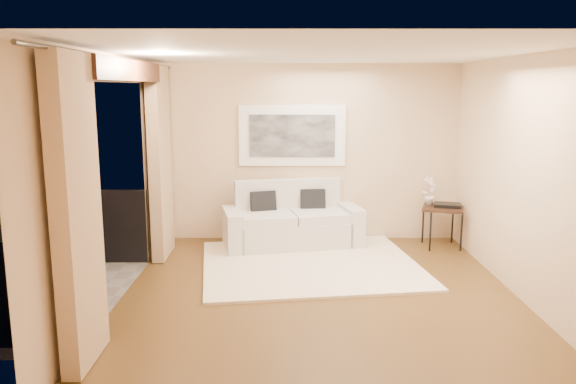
{
  "coord_description": "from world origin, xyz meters",
  "views": [
    {
      "loc": [
        -0.37,
        -6.08,
        2.35
      ],
      "look_at": [
        -0.36,
        0.84,
        1.05
      ],
      "focal_mm": 35.0,
      "sensor_mm": 36.0,
      "label": 1
    }
  ],
  "objects_px": {
    "side_table": "(443,210)",
    "balcony_chair_far": "(50,228)",
    "bistro_table": "(68,228)",
    "balcony_chair_near": "(54,268)",
    "ice_bucket": "(58,212)",
    "sofa": "(291,223)",
    "orchid": "(430,190)"
  },
  "relations": [
    {
      "from": "side_table",
      "to": "balcony_chair_far",
      "type": "height_order",
      "value": "balcony_chair_far"
    },
    {
      "from": "bistro_table",
      "to": "balcony_chair_near",
      "type": "distance_m",
      "value": 1.12
    },
    {
      "from": "ice_bucket",
      "to": "balcony_chair_far",
      "type": "bearing_deg",
      "value": 130.39
    },
    {
      "from": "side_table",
      "to": "balcony_chair_near",
      "type": "distance_m",
      "value": 5.35
    },
    {
      "from": "balcony_chair_far",
      "to": "balcony_chair_near",
      "type": "bearing_deg",
      "value": 94.79
    },
    {
      "from": "ice_bucket",
      "to": "sofa",
      "type": "bearing_deg",
      "value": 26.99
    },
    {
      "from": "balcony_chair_far",
      "to": "bistro_table",
      "type": "bearing_deg",
      "value": 116.07
    },
    {
      "from": "orchid",
      "to": "balcony_chair_near",
      "type": "distance_m",
      "value": 5.26
    },
    {
      "from": "bistro_table",
      "to": "balcony_chair_far",
      "type": "relative_size",
      "value": 0.76
    },
    {
      "from": "balcony_chair_far",
      "to": "side_table",
      "type": "bearing_deg",
      "value": 172.68
    },
    {
      "from": "side_table",
      "to": "sofa",
      "type": "bearing_deg",
      "value": 177.68
    },
    {
      "from": "sofa",
      "to": "orchid",
      "type": "xyz_separation_m",
      "value": [
        2.06,
        0.02,
        0.5
      ]
    },
    {
      "from": "bistro_table",
      "to": "ice_bucket",
      "type": "relative_size",
      "value": 3.74
    },
    {
      "from": "sofa",
      "to": "ice_bucket",
      "type": "xyz_separation_m",
      "value": [
        -2.87,
        -1.46,
        0.51
      ]
    },
    {
      "from": "orchid",
      "to": "bistro_table",
      "type": "xyz_separation_m",
      "value": [
        -4.79,
        -1.58,
        -0.18
      ]
    },
    {
      "from": "side_table",
      "to": "orchid",
      "type": "bearing_deg",
      "value": 148.71
    },
    {
      "from": "ice_bucket",
      "to": "bistro_table",
      "type": "bearing_deg",
      "value": -35.53
    },
    {
      "from": "bistro_table",
      "to": "balcony_chair_far",
      "type": "bearing_deg",
      "value": 134.98
    },
    {
      "from": "balcony_chair_near",
      "to": "bistro_table",
      "type": "bearing_deg",
      "value": 84.13
    },
    {
      "from": "orchid",
      "to": "ice_bucket",
      "type": "distance_m",
      "value": 5.15
    },
    {
      "from": "orchid",
      "to": "balcony_chair_far",
      "type": "xyz_separation_m",
      "value": [
        -5.16,
        -1.2,
        -0.27
      ]
    },
    {
      "from": "balcony_chair_far",
      "to": "ice_bucket",
      "type": "height_order",
      "value": "balcony_chair_far"
    },
    {
      "from": "side_table",
      "to": "orchid",
      "type": "distance_m",
      "value": 0.35
    },
    {
      "from": "orchid",
      "to": "bistro_table",
      "type": "distance_m",
      "value": 5.04
    },
    {
      "from": "balcony_chair_far",
      "to": "ice_bucket",
      "type": "relative_size",
      "value": 4.93
    },
    {
      "from": "bistro_table",
      "to": "balcony_chair_near",
      "type": "xyz_separation_m",
      "value": [
        0.26,
        -1.07,
        -0.16
      ]
    },
    {
      "from": "balcony_chair_far",
      "to": "orchid",
      "type": "bearing_deg",
      "value": 174.2
    },
    {
      "from": "sofa",
      "to": "side_table",
      "type": "bearing_deg",
      "value": -14.32
    },
    {
      "from": "sofa",
      "to": "bistro_table",
      "type": "distance_m",
      "value": 3.16
    },
    {
      "from": "balcony_chair_near",
      "to": "side_table",
      "type": "bearing_deg",
      "value": 8.94
    },
    {
      "from": "sofa",
      "to": "balcony_chair_far",
      "type": "bearing_deg",
      "value": -171.08
    },
    {
      "from": "orchid",
      "to": "balcony_chair_near",
      "type": "height_order",
      "value": "orchid"
    }
  ]
}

